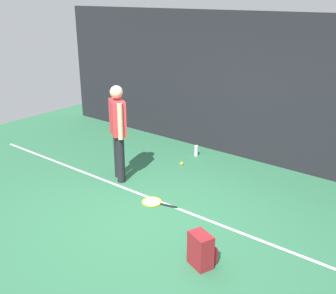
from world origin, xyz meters
TOP-DOWN VIEW (x-y plane):
  - ground_plane at (0.00, 0.00)m, footprint 12.00×12.00m
  - back_fence at (0.00, 3.00)m, footprint 10.00×0.10m
  - court_line at (0.00, 0.45)m, footprint 9.00×0.05m
  - tennis_player at (-1.31, 0.67)m, footprint 0.46×0.40m
  - tennis_racket at (-0.26, 0.35)m, footprint 0.64×0.39m
  - backpack at (1.23, -0.49)m, footprint 0.35×0.35m
  - tennis_ball_near_player at (-0.82, 1.86)m, footprint 0.07×0.07m
  - water_bottle at (-0.88, 2.43)m, footprint 0.07×0.07m

SIDE VIEW (x-z plane):
  - ground_plane at x=0.00m, z-range 0.00..0.00m
  - court_line at x=0.00m, z-range 0.00..0.00m
  - tennis_racket at x=-0.26m, z-range 0.00..0.03m
  - tennis_ball_near_player at x=-0.82m, z-range 0.00..0.07m
  - water_bottle at x=-0.88m, z-range 0.00..0.23m
  - backpack at x=1.23m, z-range -0.01..0.43m
  - tennis_player at x=-1.31m, z-range 0.12..1.82m
  - back_fence at x=0.00m, z-range 0.00..2.84m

